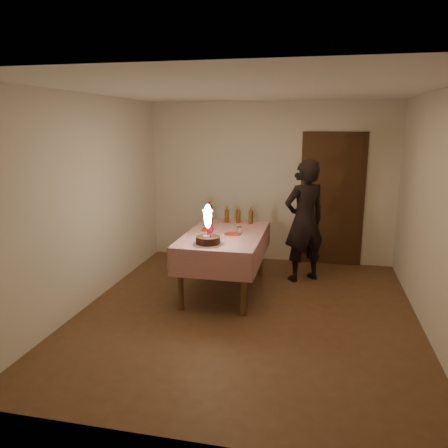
{
  "coord_description": "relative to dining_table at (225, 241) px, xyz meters",
  "views": [
    {
      "loc": [
        0.78,
        -4.85,
        2.23
      ],
      "look_at": [
        -0.42,
        0.63,
        0.95
      ],
      "focal_mm": 35.0,
      "sensor_mm": 36.0,
      "label": 1
    }
  ],
  "objects": [
    {
      "name": "red_cup",
      "position": [
        -0.2,
        -0.03,
        0.16
      ],
      "size": [
        0.08,
        0.08,
        0.1
      ],
      "primitive_type": "cylinder",
      "color": "#AD0C1D",
      "rests_on": "dining_table"
    },
    {
      "name": "red_plate",
      "position": [
        0.12,
        -0.05,
        0.11
      ],
      "size": [
        0.22,
        0.22,
        0.01
      ],
      "primitive_type": "cylinder",
      "color": "red",
      "rests_on": "dining_table"
    },
    {
      "name": "amber_bottle_left",
      "position": [
        -0.11,
        0.64,
        0.23
      ],
      "size": [
        0.06,
        0.06,
        0.26
      ],
      "color": "#542E0E",
      "rests_on": "dining_table"
    },
    {
      "name": "napkin_stack",
      "position": [
        -0.26,
        0.09,
        0.12
      ],
      "size": [
        0.15,
        0.15,
        0.02
      ],
      "primitive_type": "cube",
      "color": "#AB1513",
      "rests_on": "dining_table"
    },
    {
      "name": "birthday_cake",
      "position": [
        -0.08,
        -0.58,
        0.22
      ],
      "size": [
        0.37,
        0.37,
        0.49
      ],
      "color": "white",
      "rests_on": "dining_table"
    },
    {
      "name": "ground",
      "position": [
        0.42,
        -0.68,
        -0.71
      ],
      "size": [
        4.0,
        4.5,
        0.01
      ],
      "primitive_type": "cube",
      "color": "brown",
      "rests_on": "ground"
    },
    {
      "name": "photographer",
      "position": [
        1.02,
        0.67,
        0.18
      ],
      "size": [
        0.77,
        0.71,
        1.77
      ],
      "color": "black",
      "rests_on": "ground"
    },
    {
      "name": "dining_table",
      "position": [
        0.0,
        0.0,
        0.0
      ],
      "size": [
        1.02,
        1.72,
        0.81
      ],
      "color": "brown",
      "rests_on": "ground"
    },
    {
      "name": "amber_bottle_mid",
      "position": [
        0.06,
        0.65,
        0.23
      ],
      "size": [
        0.06,
        0.06,
        0.26
      ],
      "color": "#542E0E",
      "rests_on": "dining_table"
    },
    {
      "name": "room_shell",
      "position": [
        0.45,
        -0.6,
        0.95
      ],
      "size": [
        4.04,
        4.54,
        2.62
      ],
      "color": "beige",
      "rests_on": "ground"
    },
    {
      "name": "cola_bottle",
      "position": [
        -0.35,
        0.58,
        0.26
      ],
      "size": [
        0.1,
        0.1,
        0.32
      ],
      "color": "black",
      "rests_on": "dining_table"
    },
    {
      "name": "clear_cup",
      "position": [
        0.2,
        0.01,
        0.15
      ],
      "size": [
        0.07,
        0.07,
        0.09
      ],
      "primitive_type": "cylinder",
      "color": "silver",
      "rests_on": "dining_table"
    },
    {
      "name": "amber_bottle_right",
      "position": [
        0.25,
        0.64,
        0.23
      ],
      "size": [
        0.06,
        0.06,
        0.26
      ],
      "color": "#542E0E",
      "rests_on": "dining_table"
    }
  ]
}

